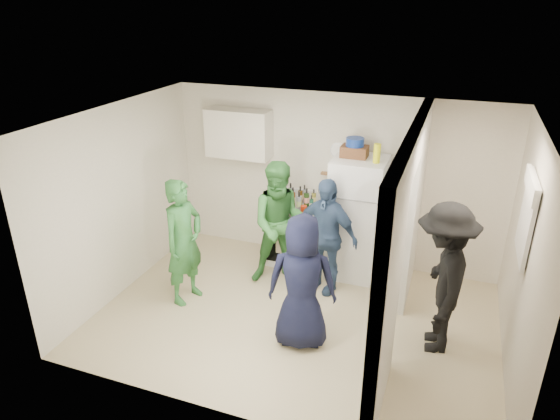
{
  "coord_description": "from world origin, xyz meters",
  "views": [
    {
      "loc": [
        1.6,
        -4.93,
        3.71
      ],
      "look_at": [
        -0.35,
        0.4,
        1.25
      ],
      "focal_mm": 32.0,
      "sensor_mm": 36.0,
      "label": 1
    }
  ],
  "objects_px": {
    "blue_bowl": "(355,142)",
    "person_green_left": "(184,242)",
    "person_nook": "(442,279)",
    "fridge": "(357,218)",
    "wicker_basket": "(354,151)",
    "person_navy": "(302,282)",
    "person_denim": "(325,236)",
    "person_green_center": "(281,224)",
    "stove": "(293,234)",
    "yellow_cup_stack_top": "(377,153)"
  },
  "relations": [
    {
      "from": "fridge",
      "to": "wicker_basket",
      "type": "distance_m",
      "value": 0.94
    },
    {
      "from": "blue_bowl",
      "to": "person_green_left",
      "type": "height_order",
      "value": "blue_bowl"
    },
    {
      "from": "blue_bowl",
      "to": "person_navy",
      "type": "distance_m",
      "value": 2.14
    },
    {
      "from": "person_green_center",
      "to": "person_denim",
      "type": "distance_m",
      "value": 0.62
    },
    {
      "from": "blue_bowl",
      "to": "yellow_cup_stack_top",
      "type": "bearing_deg",
      "value": -25.11
    },
    {
      "from": "wicker_basket",
      "to": "blue_bowl",
      "type": "distance_m",
      "value": 0.13
    },
    {
      "from": "person_nook",
      "to": "yellow_cup_stack_top",
      "type": "bearing_deg",
      "value": -145.39
    },
    {
      "from": "wicker_basket",
      "to": "blue_bowl",
      "type": "relative_size",
      "value": 1.46
    },
    {
      "from": "person_denim",
      "to": "fridge",
      "type": "bearing_deg",
      "value": 76.55
    },
    {
      "from": "person_green_center",
      "to": "person_denim",
      "type": "relative_size",
      "value": 1.09
    },
    {
      "from": "blue_bowl",
      "to": "person_green_left",
      "type": "xyz_separation_m",
      "value": [
        -1.81,
        -1.46,
        -1.09
      ]
    },
    {
      "from": "person_green_left",
      "to": "person_denim",
      "type": "distance_m",
      "value": 1.83
    },
    {
      "from": "fridge",
      "to": "blue_bowl",
      "type": "bearing_deg",
      "value": 153.43
    },
    {
      "from": "person_green_center",
      "to": "person_denim",
      "type": "xyz_separation_m",
      "value": [
        0.61,
        -0.0,
        -0.07
      ]
    },
    {
      "from": "person_green_left",
      "to": "person_nook",
      "type": "height_order",
      "value": "person_nook"
    },
    {
      "from": "wicker_basket",
      "to": "person_green_center",
      "type": "distance_m",
      "value": 1.37
    },
    {
      "from": "stove",
      "to": "fridge",
      "type": "bearing_deg",
      "value": -1.83
    },
    {
      "from": "stove",
      "to": "person_green_left",
      "type": "height_order",
      "value": "person_green_left"
    },
    {
      "from": "person_nook",
      "to": "person_denim",
      "type": "bearing_deg",
      "value": -121.28
    },
    {
      "from": "stove",
      "to": "fridge",
      "type": "distance_m",
      "value": 1.03
    },
    {
      "from": "blue_bowl",
      "to": "person_denim",
      "type": "height_order",
      "value": "blue_bowl"
    },
    {
      "from": "person_green_center",
      "to": "person_navy",
      "type": "height_order",
      "value": "person_green_center"
    },
    {
      "from": "stove",
      "to": "fridge",
      "type": "xyz_separation_m",
      "value": [
        0.94,
        -0.03,
        0.42
      ]
    },
    {
      "from": "stove",
      "to": "person_denim",
      "type": "height_order",
      "value": "person_denim"
    },
    {
      "from": "fridge",
      "to": "person_green_left",
      "type": "xyz_separation_m",
      "value": [
        -1.91,
        -1.41,
        -0.03
      ]
    },
    {
      "from": "person_green_left",
      "to": "yellow_cup_stack_top",
      "type": "bearing_deg",
      "value": -45.1
    },
    {
      "from": "yellow_cup_stack_top",
      "to": "person_denim",
      "type": "xyz_separation_m",
      "value": [
        -0.52,
        -0.45,
        -1.05
      ]
    },
    {
      "from": "yellow_cup_stack_top",
      "to": "stove",
      "type": "bearing_deg",
      "value": 173.6
    },
    {
      "from": "blue_bowl",
      "to": "person_nook",
      "type": "relative_size",
      "value": 0.14
    },
    {
      "from": "person_green_center",
      "to": "person_nook",
      "type": "relative_size",
      "value": 0.99
    },
    {
      "from": "wicker_basket",
      "to": "yellow_cup_stack_top",
      "type": "xyz_separation_m",
      "value": [
        0.32,
        -0.15,
        0.05
      ]
    },
    {
      "from": "person_navy",
      "to": "person_nook",
      "type": "distance_m",
      "value": 1.52
    },
    {
      "from": "person_denim",
      "to": "yellow_cup_stack_top",
      "type": "bearing_deg",
      "value": 56.05
    },
    {
      "from": "blue_bowl",
      "to": "person_nook",
      "type": "xyz_separation_m",
      "value": [
        1.31,
        -1.34,
        -1.05
      ]
    },
    {
      "from": "fridge",
      "to": "person_denim",
      "type": "relative_size",
      "value": 1.08
    },
    {
      "from": "yellow_cup_stack_top",
      "to": "person_nook",
      "type": "bearing_deg",
      "value": -50.17
    },
    {
      "from": "stove",
      "to": "person_nook",
      "type": "xyz_separation_m",
      "value": [
        2.15,
        -1.32,
        0.43
      ]
    },
    {
      "from": "person_navy",
      "to": "person_denim",
      "type": "bearing_deg",
      "value": -100.07
    },
    {
      "from": "person_denim",
      "to": "person_green_left",
      "type": "bearing_deg",
      "value": -136.72
    },
    {
      "from": "fridge",
      "to": "person_navy",
      "type": "relative_size",
      "value": 1.08
    },
    {
      "from": "fridge",
      "to": "yellow_cup_stack_top",
      "type": "xyz_separation_m",
      "value": [
        0.22,
        -0.1,
        0.99
      ]
    },
    {
      "from": "wicker_basket",
      "to": "person_navy",
      "type": "height_order",
      "value": "wicker_basket"
    },
    {
      "from": "person_nook",
      "to": "person_green_left",
      "type": "bearing_deg",
      "value": -93.04
    },
    {
      "from": "stove",
      "to": "person_nook",
      "type": "height_order",
      "value": "person_nook"
    },
    {
      "from": "fridge",
      "to": "blue_bowl",
      "type": "xyz_separation_m",
      "value": [
        -0.1,
        0.05,
        1.07
      ]
    },
    {
      "from": "stove",
      "to": "person_green_left",
      "type": "xyz_separation_m",
      "value": [
        -0.98,
        -1.44,
        0.39
      ]
    },
    {
      "from": "fridge",
      "to": "person_green_left",
      "type": "bearing_deg",
      "value": -143.67
    },
    {
      "from": "stove",
      "to": "blue_bowl",
      "type": "xyz_separation_m",
      "value": [
        0.84,
        0.02,
        1.48
      ]
    },
    {
      "from": "person_green_center",
      "to": "person_nook",
      "type": "height_order",
      "value": "person_nook"
    },
    {
      "from": "stove",
      "to": "wicker_basket",
      "type": "xyz_separation_m",
      "value": [
        0.84,
        0.02,
        1.35
      ]
    }
  ]
}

